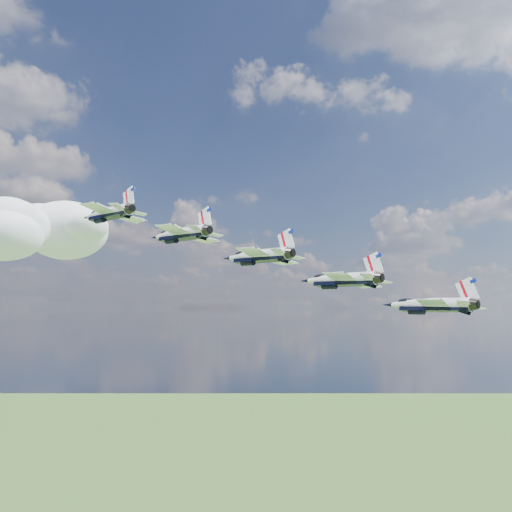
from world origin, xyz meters
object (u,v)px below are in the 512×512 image
jet_1 (179,234)px  jet_2 (256,256)px  jet_3 (339,279)px  jet_4 (427,305)px  jet_0 (106,213)px

jet_1 → jet_2: jet_1 is taller
jet_1 → jet_3: jet_1 is taller
jet_3 → jet_4: (8.47, -8.09, -3.49)m
jet_0 → jet_1: bearing=-58.9°
jet_1 → jet_4: jet_1 is taller
jet_4 → jet_2: bearing=121.1°
jet_3 → jet_4: jet_3 is taller
jet_2 → jet_3: jet_2 is taller
jet_1 → jet_2: size_ratio=1.00×
jet_0 → jet_3: size_ratio=1.00×
jet_0 → jet_1: (8.47, -8.09, -3.49)m
jet_4 → jet_0: bearing=121.1°
jet_1 → jet_3: (16.95, -16.18, -6.99)m
jet_0 → jet_2: bearing=-58.9°
jet_2 → jet_4: size_ratio=1.00×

